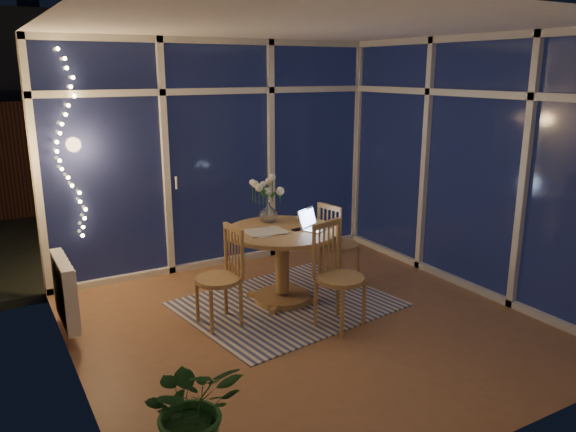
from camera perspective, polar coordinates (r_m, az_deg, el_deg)
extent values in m
plane|color=brown|center=(5.24, 2.12, -10.90)|extent=(4.00, 4.00, 0.00)
plane|color=white|center=(4.74, 2.43, 18.77)|extent=(4.00, 4.00, 0.00)
cube|color=silver|center=(6.58, -7.06, 6.15)|extent=(4.00, 0.04, 2.60)
cube|color=silver|center=(3.35, 20.72, -2.91)|extent=(4.00, 0.04, 2.60)
cube|color=silver|center=(4.15, -21.86, 0.23)|extent=(0.04, 4.00, 2.60)
cube|color=silver|center=(6.11, 18.44, 4.87)|extent=(0.04, 4.00, 2.60)
cube|color=silver|center=(6.54, -6.93, 6.11)|extent=(4.00, 0.10, 2.60)
cube|color=silver|center=(6.08, 18.19, 4.84)|extent=(0.10, 4.00, 2.60)
cube|color=silver|center=(5.27, -21.76, -7.08)|extent=(0.10, 0.70, 0.58)
cube|color=black|center=(9.77, -10.99, 0.64)|extent=(12.00, 6.00, 0.10)
cube|color=#321812|center=(9.92, -14.95, 6.27)|extent=(11.00, 0.08, 1.80)
cube|color=#35383F|center=(12.82, -17.66, 13.70)|extent=(7.00, 3.00, 2.20)
sphere|color=black|center=(7.81, -16.32, 0.65)|extent=(0.90, 0.90, 0.90)
cube|color=beige|center=(5.63, -0.08, -8.93)|extent=(2.16, 1.83, 0.01)
cylinder|color=olive|center=(5.58, -0.59, -5.09)|extent=(1.25, 1.25, 0.75)
cube|color=olive|center=(5.08, -7.12, -6.16)|extent=(0.46, 0.46, 0.93)
cube|color=olive|center=(6.03, 5.29, -2.75)|extent=(0.50, 0.50, 0.92)
cube|color=olive|center=(5.01, 5.36, -6.11)|extent=(0.55, 0.55, 0.97)
imported|color=white|center=(5.72, -2.00, 0.42)|extent=(0.23, 0.23, 0.21)
imported|color=silver|center=(5.79, 1.59, -0.26)|extent=(0.17, 0.17, 0.04)
cube|color=beige|center=(5.34, -2.10, -1.71)|extent=(0.37, 0.28, 0.01)
cube|color=black|center=(5.45, 1.04, -1.36)|extent=(0.13, 0.07, 0.01)
imported|color=#1B4D21|center=(3.34, -9.53, -19.74)|extent=(0.60, 0.54, 0.76)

